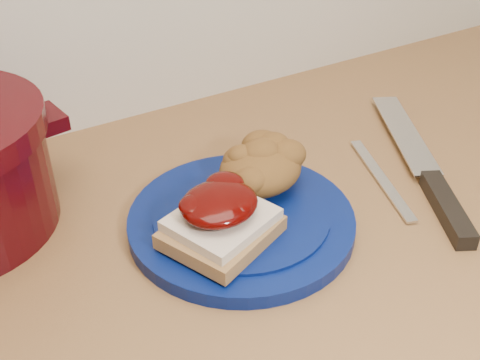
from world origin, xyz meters
TOP-DOWN VIEW (x-y plane):
  - plate at (0.04, 1.49)m, footprint 0.32×0.32m
  - sandwich at (0.00, 1.47)m, footprint 0.14×0.13m
  - stuffing_mound at (0.09, 1.52)m, footprint 0.13×0.12m
  - chef_knife at (0.28, 1.43)m, footprint 0.18×0.32m
  - butter_knife at (0.24, 1.48)m, footprint 0.07×0.18m

SIDE VIEW (x-z plane):
  - butter_knife at x=0.24m, z-range 0.90..0.91m
  - plate at x=0.04m, z-range 0.90..0.92m
  - chef_knife at x=0.28m, z-range 0.90..0.92m
  - sandwich at x=0.00m, z-range 0.92..0.97m
  - stuffing_mound at x=0.09m, z-range 0.92..0.97m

